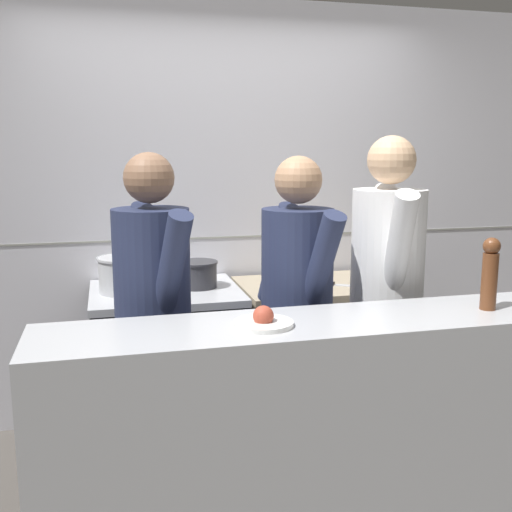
# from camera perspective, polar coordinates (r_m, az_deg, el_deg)

# --- Properties ---
(wall_back_tiled) EXTENTS (8.00, 0.06, 2.60)m
(wall_back_tiled) POSITION_cam_1_polar(r_m,az_deg,el_deg) (3.81, -2.96, 4.10)
(wall_back_tiled) COLOR silver
(wall_back_tiled) RESTS_ON ground_plane
(oven_range) EXTENTS (0.83, 0.71, 0.92)m
(oven_range) POSITION_cam_1_polar(r_m,az_deg,el_deg) (3.56, -8.43, -10.38)
(oven_range) COLOR #232326
(oven_range) RESTS_ON ground_plane
(prep_counter) EXTENTS (0.94, 0.65, 0.90)m
(prep_counter) POSITION_cam_1_polar(r_m,az_deg,el_deg) (3.75, 5.84, -9.39)
(prep_counter) COLOR gray
(prep_counter) RESTS_ON ground_plane
(pass_counter) EXTENTS (2.22, 0.45, 1.04)m
(pass_counter) POSITION_cam_1_polar(r_m,az_deg,el_deg) (2.57, 5.96, -17.45)
(pass_counter) COLOR #B7BABF
(pass_counter) RESTS_ON ground_plane
(stock_pot) EXTENTS (0.28, 0.28, 0.20)m
(stock_pot) POSITION_cam_1_polar(r_m,az_deg,el_deg) (3.39, -12.52, -1.64)
(stock_pot) COLOR #B7BABF
(stock_pot) RESTS_ON oven_range
(sauce_pot) EXTENTS (0.23, 0.23, 0.15)m
(sauce_pot) POSITION_cam_1_polar(r_m,az_deg,el_deg) (3.44, -5.59, -1.66)
(sauce_pot) COLOR #2D2D33
(sauce_pot) RESTS_ON oven_range
(chefs_knife) EXTENTS (0.30, 0.19, 0.02)m
(chefs_knife) POSITION_cam_1_polar(r_m,az_deg,el_deg) (3.58, 7.88, -2.71)
(chefs_knife) COLOR #B7BABF
(chefs_knife) RESTS_ON prep_counter
(plated_dish_main) EXTENTS (0.23, 0.23, 0.08)m
(plated_dish_main) POSITION_cam_1_polar(r_m,az_deg,el_deg) (2.28, 0.71, -6.20)
(plated_dish_main) COLOR white
(plated_dish_main) RESTS_ON pass_counter
(pepper_mill) EXTENTS (0.07, 0.07, 0.30)m
(pepper_mill) POSITION_cam_1_polar(r_m,az_deg,el_deg) (2.66, 21.38, -1.44)
(pepper_mill) COLOR brown
(pepper_mill) RESTS_ON pass_counter
(chef_head_cook) EXTENTS (0.43, 0.73, 1.69)m
(chef_head_cook) POSITION_cam_1_polar(r_m,az_deg,el_deg) (2.78, -9.74, -5.93)
(chef_head_cook) COLOR black
(chef_head_cook) RESTS_ON ground_plane
(chef_sous) EXTENTS (0.40, 0.73, 1.67)m
(chef_sous) POSITION_cam_1_polar(r_m,az_deg,el_deg) (2.88, 3.90, -5.41)
(chef_sous) COLOR black
(chef_sous) RESTS_ON ground_plane
(chef_line) EXTENTS (0.44, 0.77, 1.77)m
(chef_line) POSITION_cam_1_polar(r_m,az_deg,el_deg) (3.06, 12.29, -3.68)
(chef_line) COLOR black
(chef_line) RESTS_ON ground_plane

